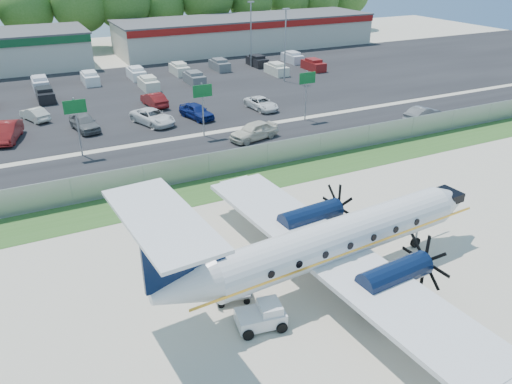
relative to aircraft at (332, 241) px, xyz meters
name	(u,v)px	position (x,y,z in m)	size (l,w,h in m)	color
ground	(305,274)	(-0.83, 1.04, -2.46)	(170.00, 170.00, 0.00)	beige
grass_verge	(220,188)	(-0.83, 13.04, -2.45)	(170.00, 4.00, 0.02)	#2D561E
access_road	(188,155)	(-0.83, 20.04, -2.45)	(170.00, 8.00, 0.02)	black
parking_lot	(129,96)	(-0.83, 41.04, -2.45)	(170.00, 32.00, 0.02)	black
perimeter_fence	(209,166)	(-0.83, 15.04, -1.46)	(120.00, 0.06, 1.99)	gray
building_east	(247,32)	(25.17, 63.02, 0.17)	(44.40, 12.40, 5.24)	beige
sign_left	(76,115)	(-8.83, 23.95, 1.15)	(1.80, 0.26, 5.00)	gray
sign_mid	(203,98)	(2.17, 23.95, 1.15)	(1.80, 0.26, 5.00)	gray
sign_right	(307,85)	(13.17, 23.95, 1.15)	(1.80, 0.26, 5.00)	gray
light_pole_ne	(285,40)	(19.17, 39.04, 2.77)	(0.90, 0.35, 9.09)	gray
light_pole_se	(251,30)	(19.17, 49.04, 2.77)	(0.90, 0.35, 9.09)	gray
tree_line	(82,49)	(-0.83, 75.04, -2.46)	(112.00, 6.00, 14.00)	#305D1B
aircraft	(332,241)	(0.00, 0.00, 0.00)	(20.64, 20.34, 6.36)	silver
pushback_tug	(263,316)	(-4.74, -1.56, -1.88)	(2.41, 1.91, 1.20)	silver
baggage_cart_far	(232,292)	(-5.25, 0.80, -2.02)	(2.01, 1.47, 0.95)	gray
cone_nose	(440,194)	(12.47, 4.65, -2.20)	(0.38, 0.38, 0.54)	#DC6006
cone_port_wing	(382,309)	(0.80, -3.36, -2.18)	(0.41, 0.41, 0.58)	#DC6006
cone_starboard_wing	(330,224)	(3.13, 4.58, -2.19)	(0.40, 0.40, 0.56)	#DC6006
road_car_mid	(254,139)	(5.97, 21.18, -2.46)	(1.92, 4.78, 1.63)	beige
road_car_east	(421,121)	(23.60, 18.42, -2.46)	(1.55, 4.45, 1.47)	#595B5E
parked_car_a	(9,141)	(-14.25, 30.77, -2.46)	(1.75, 5.03, 1.66)	maroon
parked_car_b	(86,130)	(-7.51, 30.61, -2.46)	(1.87, 4.65, 1.58)	#595B5E
parked_car_c	(153,124)	(-1.11, 29.58, -2.46)	(2.43, 5.27, 1.46)	silver
parked_car_d	(197,118)	(3.42, 29.36, -2.46)	(1.81, 4.50, 1.53)	navy
parked_car_e	(261,109)	(10.83, 29.26, -2.46)	(2.13, 4.61, 1.28)	silver
parked_car_f	(36,120)	(-11.54, 36.02, -2.46)	(1.41, 4.03, 1.33)	beige
parked_car_g	(155,106)	(0.73, 35.53, -2.46)	(1.61, 4.61, 1.52)	maroon
far_parking_rows	(119,86)	(-0.83, 46.04, -2.46)	(56.00, 10.00, 1.60)	gray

